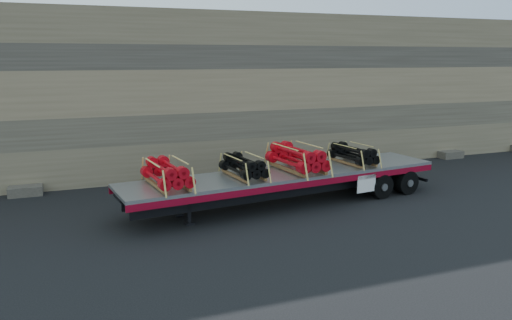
% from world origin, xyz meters
% --- Properties ---
extents(ground, '(120.00, 120.00, 0.00)m').
position_xyz_m(ground, '(0.00, 0.00, 0.00)').
color(ground, black).
rests_on(ground, ground).
extents(rock_wall, '(44.00, 3.00, 7.00)m').
position_xyz_m(rock_wall, '(0.00, 6.50, 3.50)').
color(rock_wall, '#7A6B54').
rests_on(rock_wall, ground).
extents(trailer, '(11.88, 3.61, 1.17)m').
position_xyz_m(trailer, '(0.66, 0.20, 0.58)').
color(trailer, '#A5A7AC').
rests_on(trailer, ground).
extents(bundle_front, '(1.33, 2.27, 0.76)m').
position_xyz_m(bundle_front, '(-3.59, -0.31, 1.55)').
color(bundle_front, red).
rests_on(bundle_front, trailer).
extents(bundle_midfront, '(1.18, 2.03, 0.68)m').
position_xyz_m(bundle_midfront, '(-0.97, 0.00, 1.51)').
color(bundle_midfront, black).
rests_on(bundle_midfront, trailer).
extents(bundle_midrear, '(1.49, 2.55, 0.86)m').
position_xyz_m(bundle_midrear, '(1.11, 0.25, 1.60)').
color(bundle_midrear, red).
rests_on(bundle_midrear, trailer).
extents(bundle_rear, '(1.19, 2.03, 0.69)m').
position_xyz_m(bundle_rear, '(3.57, 0.54, 1.51)').
color(bundle_rear, black).
rests_on(bundle_rear, trailer).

